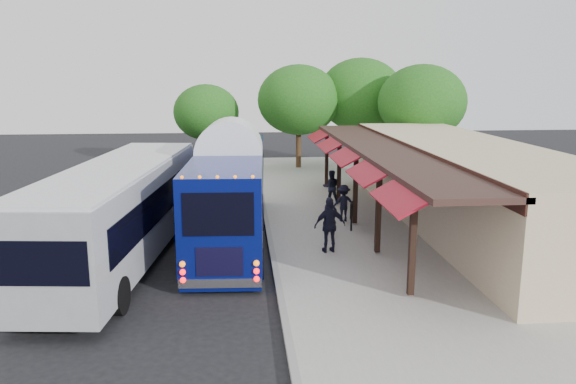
# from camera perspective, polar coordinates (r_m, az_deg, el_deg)

# --- Properties ---
(ground) EXTENTS (90.00, 90.00, 0.00)m
(ground) POSITION_cam_1_polar(r_m,az_deg,el_deg) (20.01, -1.64, -6.98)
(ground) COLOR black
(ground) RESTS_ON ground
(sidewalk) EXTENTS (10.00, 40.00, 0.15)m
(sidewalk) POSITION_cam_1_polar(r_m,az_deg,el_deg) (24.54, 9.57, -3.39)
(sidewalk) COLOR #9E9B93
(sidewalk) RESTS_ON ground
(curb) EXTENTS (0.20, 40.00, 0.16)m
(curb) POSITION_cam_1_polar(r_m,az_deg,el_deg) (23.81, -2.07, -3.70)
(curb) COLOR gray
(curb) RESTS_ON ground
(station_shelter) EXTENTS (8.15, 20.00, 3.60)m
(station_shelter) POSITION_cam_1_polar(r_m,az_deg,el_deg) (25.20, 17.18, 0.78)
(station_shelter) COLOR tan
(station_shelter) RESTS_ON ground
(coach_bus) EXTENTS (3.04, 12.01, 3.81)m
(coach_bus) POSITION_cam_1_polar(r_m,az_deg,el_deg) (22.11, -5.84, 0.28)
(coach_bus) COLOR #07105D
(coach_bus) RESTS_ON ground
(city_bus) EXTENTS (4.07, 13.00, 3.43)m
(city_bus) POSITION_cam_1_polar(r_m,az_deg,el_deg) (20.30, -16.65, -1.63)
(city_bus) COLOR gray
(city_bus) RESTS_ON ground
(ped_a) EXTENTS (0.57, 0.37, 1.55)m
(ped_a) POSITION_cam_1_polar(r_m,az_deg,el_deg) (22.37, 4.26, -2.50)
(ped_a) COLOR black
(ped_a) RESTS_ON sidewalk
(ped_b) EXTENTS (0.83, 0.65, 1.68)m
(ped_b) POSITION_cam_1_polar(r_m,az_deg,el_deg) (27.91, 4.38, 0.52)
(ped_b) COLOR black
(ped_b) RESTS_ON sidewalk
(ped_c) EXTENTS (1.22, 0.64, 1.98)m
(ped_c) POSITION_cam_1_polar(r_m,az_deg,el_deg) (20.25, 4.27, -3.41)
(ped_c) COLOR black
(ped_c) RESTS_ON sidewalk
(ped_d) EXTENTS (1.08, 0.67, 1.62)m
(ped_d) POSITION_cam_1_polar(r_m,az_deg,el_deg) (24.60, 5.65, -1.12)
(ped_d) COLOR black
(ped_d) RESTS_ON sidewalk
(sign_board) EXTENTS (0.24, 0.54, 1.23)m
(sign_board) POSITION_cam_1_polar(r_m,az_deg,el_deg) (23.06, 6.47, -1.97)
(sign_board) COLOR black
(sign_board) RESTS_ON sidewalk
(tree_left) EXTENTS (5.58, 5.58, 7.14)m
(tree_left) POSITION_cam_1_polar(r_m,az_deg,el_deg) (38.48, 1.10, 9.33)
(tree_left) COLOR #382314
(tree_left) RESTS_ON ground
(tree_mid) EXTENTS (5.94, 5.94, 7.61)m
(tree_mid) POSITION_cam_1_polar(r_m,az_deg,el_deg) (39.93, 7.37, 9.78)
(tree_mid) COLOR #382314
(tree_mid) RESTS_ON ground
(tree_right) EXTENTS (5.55, 5.55, 7.11)m
(tree_right) POSITION_cam_1_polar(r_m,az_deg,el_deg) (36.74, 13.46, 8.86)
(tree_right) COLOR #382314
(tree_right) RESTS_ON ground
(tree_far) EXTENTS (4.54, 4.54, 5.81)m
(tree_far) POSITION_cam_1_polar(r_m,az_deg,el_deg) (39.79, -8.31, 8.01)
(tree_far) COLOR #382314
(tree_far) RESTS_ON ground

